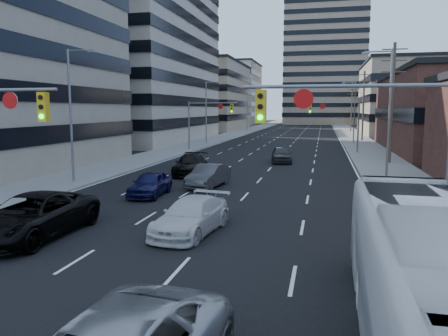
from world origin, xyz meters
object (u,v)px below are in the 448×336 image
transit_bus (436,289)px  sedan_blue (150,184)px  black_pickup (32,216)px  white_van (191,216)px

transit_bus → sedan_blue: size_ratio=2.70×
black_pickup → white_van: black_pickup is taller
white_van → transit_bus: (7.44, -7.91, 0.88)m
white_van → sedan_blue: (-4.64, 6.91, 0.01)m
transit_bus → sedan_blue: (-12.07, 14.83, -0.87)m
transit_bus → black_pickup: bearing=157.1°
black_pickup → sedan_blue: 9.01m
sedan_blue → transit_bus: bearing=-53.3°
black_pickup → white_van: (5.96, 1.99, -0.15)m
white_van → transit_bus: bearing=-39.3°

